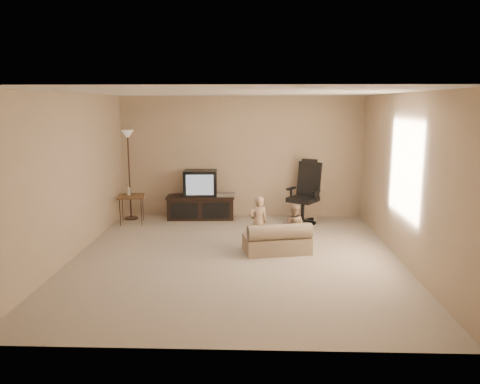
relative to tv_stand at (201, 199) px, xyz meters
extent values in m
plane|color=#B2A28D|center=(0.82, -2.49, -0.42)|extent=(5.50, 5.50, 0.00)
plane|color=white|center=(0.82, -2.49, 2.08)|extent=(5.50, 5.50, 0.00)
plane|color=tan|center=(0.82, 0.26, 0.83)|extent=(5.00, 0.00, 5.00)
plane|color=tan|center=(0.82, -5.24, 0.83)|extent=(5.00, 0.00, 5.00)
plane|color=tan|center=(-1.68, -2.49, 0.83)|extent=(0.00, 5.50, 5.50)
plane|color=tan|center=(3.32, -2.49, 0.83)|extent=(0.00, 5.50, 5.50)
cube|color=black|center=(-0.01, 0.00, -0.20)|extent=(1.36, 0.55, 0.43)
cube|color=black|center=(-0.01, 0.00, 0.04)|extent=(1.40, 0.59, 0.04)
cube|color=black|center=(-0.31, -0.26, -0.20)|extent=(0.56, 0.05, 0.33)
cube|color=black|center=(0.32, -0.23, -0.20)|extent=(0.56, 0.05, 0.33)
cube|color=black|center=(-0.01, 0.02, 0.32)|extent=(0.70, 0.52, 0.53)
cube|color=white|center=(0.01, -0.23, 0.32)|extent=(0.55, 0.04, 0.41)
cube|color=silver|center=(0.52, -0.02, 0.09)|extent=(0.40, 0.29, 0.06)
cylinder|color=black|center=(2.06, -0.32, -0.17)|extent=(0.07, 0.07, 0.40)
cube|color=black|center=(2.06, -0.32, 0.06)|extent=(0.69, 0.69, 0.09)
cube|color=black|center=(2.19, -0.12, 0.43)|extent=(0.50, 0.41, 0.71)
cube|color=black|center=(2.19, -0.12, 0.76)|extent=(0.31, 0.25, 0.16)
cube|color=black|center=(1.83, -0.17, 0.25)|extent=(0.21, 0.27, 0.04)
cube|color=black|center=(2.28, -0.47, 0.25)|extent=(0.21, 0.27, 0.04)
cube|color=brown|center=(-1.33, -0.44, 0.13)|extent=(0.58, 0.58, 0.03)
cylinder|color=#2F1F15|center=(-1.49, -0.68, -0.14)|extent=(0.01, 0.01, 0.56)
cylinder|color=#2F1F15|center=(-1.09, -0.61, -0.14)|extent=(0.01, 0.01, 0.56)
cylinder|color=#2F1F15|center=(-1.56, -0.28, -0.14)|extent=(0.01, 0.01, 0.56)
cylinder|color=#2F1F15|center=(-1.16, -0.21, -0.14)|extent=(0.01, 0.01, 0.56)
cylinder|color=beige|center=(-1.38, -0.41, 0.21)|extent=(0.07, 0.07, 0.14)
cone|color=beige|center=(-1.38, -0.41, 0.31)|extent=(0.06, 0.06, 0.05)
cylinder|color=#2F1F15|center=(-1.44, -0.09, -0.40)|extent=(0.28, 0.28, 0.03)
cylinder|color=#2F1F15|center=(-1.44, -0.09, 0.45)|extent=(0.03, 0.03, 1.72)
cone|color=beige|center=(-1.44, -0.09, 1.32)|extent=(0.24, 0.24, 0.16)
cube|color=#9D8A6A|center=(1.46, -2.19, -0.28)|extent=(1.12, 0.76, 0.27)
cylinder|color=#9D8A6A|center=(1.50, -2.36, -0.04)|extent=(1.04, 0.45, 0.25)
imported|color=tan|center=(1.17, -2.01, 0.02)|extent=(0.37, 0.32, 0.87)
imported|color=tan|center=(1.75, -1.98, -0.05)|extent=(0.40, 0.28, 0.74)
camera|label=1|loc=(1.12, -9.39, 1.92)|focal=35.00mm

